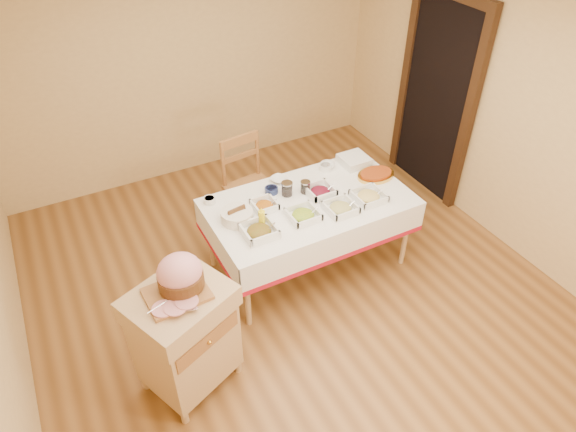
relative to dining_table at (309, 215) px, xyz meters
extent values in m
plane|color=brown|center=(-0.30, -0.30, -0.60)|extent=(5.00, 5.00, 0.00)
plane|color=tan|center=(-0.30, 2.20, 0.70)|extent=(4.50, 0.00, 4.50)
plane|color=tan|center=(1.95, -0.30, 0.70)|extent=(0.00, 5.00, 5.00)
cube|color=black|center=(1.91, 0.60, 0.45)|extent=(0.06, 0.90, 2.10)
cube|color=#341E10|center=(1.89, 0.10, 0.45)|extent=(0.08, 0.10, 2.10)
cube|color=#341E10|center=(1.89, 1.10, 0.45)|extent=(0.08, 0.10, 2.10)
cube|color=tan|center=(0.00, 0.00, 0.13)|extent=(1.80, 1.00, 0.04)
cylinder|color=tan|center=(-0.82, -0.42, -0.24)|extent=(0.05, 0.05, 0.71)
cylinder|color=tan|center=(-0.82, 0.42, -0.24)|extent=(0.05, 0.05, 0.71)
cylinder|color=tan|center=(0.82, -0.42, -0.24)|extent=(0.05, 0.05, 0.71)
cylinder|color=tan|center=(0.82, 0.42, -0.24)|extent=(0.05, 0.05, 0.71)
cube|color=white|center=(0.00, 0.00, 0.16)|extent=(1.82, 1.02, 0.01)
cube|color=tan|center=(-1.44, -0.72, -0.15)|extent=(0.77, 0.71, 0.67)
cube|color=tan|center=(-1.44, -0.72, 0.26)|extent=(0.83, 0.77, 0.17)
cube|color=#966131|center=(-1.44, -0.98, 0.07)|extent=(0.52, 0.22, 0.13)
sphere|color=gold|center=(-1.44, -0.99, 0.07)|extent=(0.03, 0.03, 0.03)
cylinder|color=tan|center=(-1.72, -0.94, -0.54)|extent=(0.06, 0.06, 0.11)
cylinder|color=tan|center=(-1.72, -0.50, -0.54)|extent=(0.06, 0.06, 0.11)
cylinder|color=tan|center=(-1.16, -0.94, -0.54)|extent=(0.06, 0.06, 0.11)
cylinder|color=tan|center=(-1.16, -0.50, -0.54)|extent=(0.06, 0.06, 0.11)
cube|color=#966131|center=(-0.24, 0.73, -0.09)|extent=(0.51, 0.49, 0.03)
cylinder|color=#966131|center=(-0.41, 0.51, -0.35)|extent=(0.04, 0.04, 0.50)
cylinder|color=#966131|center=(-0.46, 0.90, -0.35)|extent=(0.04, 0.04, 0.50)
cylinder|color=#966131|center=(-0.02, 0.56, -0.35)|extent=(0.04, 0.04, 0.50)
cylinder|color=#966131|center=(-0.07, 0.95, -0.35)|extent=(0.04, 0.04, 0.50)
cylinder|color=#966131|center=(-0.46, 0.90, 0.16)|extent=(0.04, 0.04, 0.53)
cylinder|color=#966131|center=(-0.07, 0.95, 0.16)|extent=(0.04, 0.04, 0.53)
cube|color=#966131|center=(-0.26, 0.93, 0.38)|extent=(0.42, 0.08, 0.10)
cube|color=#966131|center=(-1.44, -0.72, 0.36)|extent=(0.41, 0.33, 0.03)
ellipsoid|color=pink|center=(-1.39, -0.68, 0.51)|extent=(0.31, 0.28, 0.26)
cylinder|color=#512E12|center=(-1.39, -0.68, 0.43)|extent=(0.31, 0.31, 0.10)
cube|color=silver|center=(-1.49, -0.88, 0.38)|extent=(0.26, 0.11, 0.00)
cylinder|color=silver|center=(-1.52, -0.77, 0.38)|extent=(0.30, 0.09, 0.01)
cube|color=white|center=(-0.59, -0.21, 0.17)|extent=(0.27, 0.27, 0.02)
ellipsoid|color=#A12112|center=(-0.59, -0.21, 0.20)|extent=(0.20, 0.20, 0.07)
cylinder|color=silver|center=(-0.53, -0.23, 0.20)|extent=(0.16, 0.01, 0.12)
cube|color=white|center=(-0.17, -0.18, 0.17)|extent=(0.25, 0.25, 0.01)
ellipsoid|color=yellow|center=(-0.17, -0.18, 0.19)|extent=(0.19, 0.19, 0.07)
cylinder|color=silver|center=(-0.11, -0.21, 0.20)|extent=(0.14, 0.01, 0.10)
cube|color=white|center=(0.17, -0.25, 0.17)|extent=(0.25, 0.25, 0.01)
ellipsoid|color=tan|center=(0.17, -0.25, 0.19)|extent=(0.19, 0.19, 0.07)
cylinder|color=silver|center=(0.22, -0.28, 0.20)|extent=(0.14, 0.01, 0.10)
cube|color=white|center=(0.48, -0.22, 0.17)|extent=(0.27, 0.27, 0.01)
ellipsoid|color=#D7C266|center=(0.48, -0.22, 0.19)|extent=(0.20, 0.20, 0.07)
cylinder|color=silver|center=(0.54, -0.25, 0.19)|extent=(0.14, 0.01, 0.10)
cube|color=white|center=(-0.40, 0.10, 0.17)|extent=(0.21, 0.21, 0.01)
ellipsoid|color=#AE5A0D|center=(-0.40, 0.10, 0.19)|extent=(0.16, 0.16, 0.05)
cylinder|color=silver|center=(-0.35, 0.08, 0.19)|extent=(0.14, 0.01, 0.10)
cube|color=white|center=(0.14, 0.04, 0.17)|extent=(0.24, 0.24, 0.02)
ellipsoid|color=maroon|center=(0.14, 0.04, 0.19)|extent=(0.18, 0.18, 0.06)
cylinder|color=silver|center=(0.19, 0.02, 0.20)|extent=(0.16, 0.01, 0.11)
cylinder|color=white|center=(-0.79, 0.40, 0.19)|extent=(0.11, 0.11, 0.05)
cylinder|color=black|center=(-0.79, 0.40, 0.20)|extent=(0.09, 0.09, 0.02)
cylinder|color=navy|center=(-0.24, 0.28, 0.19)|extent=(0.12, 0.12, 0.05)
cylinder|color=maroon|center=(-0.24, 0.28, 0.20)|extent=(0.10, 0.10, 0.02)
cylinder|color=white|center=(0.39, 0.37, 0.19)|extent=(0.12, 0.12, 0.06)
cylinder|color=#AE5A0D|center=(0.39, 0.37, 0.21)|extent=(0.10, 0.10, 0.02)
imported|color=white|center=(-0.10, 0.41, 0.18)|extent=(0.19, 0.19, 0.04)
imported|color=white|center=(0.44, 0.40, 0.18)|extent=(0.17, 0.17, 0.04)
cylinder|color=silver|center=(-0.13, 0.18, 0.22)|extent=(0.10, 0.10, 0.12)
cylinder|color=silver|center=(-0.13, 0.18, 0.29)|extent=(0.10, 0.10, 0.01)
cylinder|color=black|center=(-0.13, 0.18, 0.21)|extent=(0.08, 0.08, 0.09)
cylinder|color=silver|center=(0.03, 0.14, 0.21)|extent=(0.09, 0.09, 0.11)
cylinder|color=silver|center=(0.03, 0.14, 0.27)|extent=(0.09, 0.09, 0.01)
cylinder|color=black|center=(0.03, 0.14, 0.20)|extent=(0.07, 0.07, 0.08)
cylinder|color=yellow|center=(-0.52, -0.10, 0.23)|extent=(0.05, 0.05, 0.14)
cone|color=yellow|center=(-0.52, -0.10, 0.32)|extent=(0.04, 0.04, 0.03)
cylinder|color=silver|center=(-0.68, 0.05, 0.21)|extent=(0.27, 0.27, 0.10)
cube|color=white|center=(0.70, 0.33, 0.17)|extent=(0.27, 0.27, 0.01)
cube|color=white|center=(0.70, 0.33, 0.18)|extent=(0.27, 0.27, 0.01)
cube|color=white|center=(0.70, 0.33, 0.20)|extent=(0.27, 0.27, 0.01)
cube|color=white|center=(0.70, 0.33, 0.22)|extent=(0.27, 0.27, 0.01)
cube|color=white|center=(0.70, 0.33, 0.23)|extent=(0.27, 0.27, 0.01)
ellipsoid|color=gold|center=(0.75, 0.05, 0.18)|extent=(0.38, 0.27, 0.03)
ellipsoid|color=#973B10|center=(0.75, 0.05, 0.19)|extent=(0.32, 0.23, 0.04)
camera|label=1|loc=(-1.89, -3.17, 2.89)|focal=32.00mm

